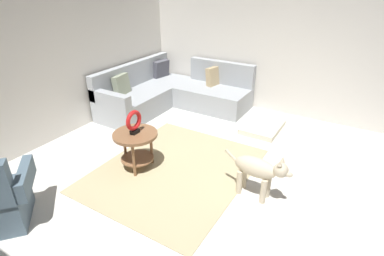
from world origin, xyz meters
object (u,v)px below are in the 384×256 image
at_px(side_table, 136,141).
at_px(dog_bed_mat, 262,127).
at_px(sectional_couch, 171,94).
at_px(dog, 259,170).
at_px(torus_sculpture, 134,122).

xyz_separation_m(side_table, dog_bed_mat, (2.04, -1.10, -0.37)).
relative_size(sectional_couch, dog, 2.65).
relative_size(sectional_couch, dog_bed_mat, 2.81).
distance_m(torus_sculpture, dog, 1.69).
distance_m(side_table, torus_sculpture, 0.29).
xyz_separation_m(sectional_couch, dog, (-1.78, -2.47, 0.09)).
distance_m(sectional_couch, dog_bed_mat, 1.95).
bearing_deg(torus_sculpture, sectional_couch, 22.12).
relative_size(sectional_couch, side_table, 3.75).
bearing_deg(dog_bed_mat, side_table, 151.57).
xyz_separation_m(sectional_couch, torus_sculpture, (-2.05, -0.83, 0.42)).
bearing_deg(torus_sculpture, dog, -80.86).
height_order(side_table, dog_bed_mat, side_table).
height_order(side_table, dog, dog).
distance_m(torus_sculpture, dog_bed_mat, 2.41).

